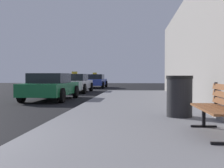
% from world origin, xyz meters
% --- Properties ---
extents(sidewalk, '(4.00, 32.00, 0.15)m').
position_xyz_m(sidewalk, '(4.00, 0.00, 0.07)').
color(sidewalk, slate).
rests_on(sidewalk, ground_plane).
extents(bench, '(0.53, 1.73, 0.89)m').
position_xyz_m(bench, '(5.39, 1.00, 0.66)').
color(bench, brown).
rests_on(bench, sidewalk).
extents(trash_bin, '(0.66, 0.66, 1.02)m').
position_xyz_m(trash_bin, '(5.02, 3.22, 0.66)').
color(trash_bin, black).
rests_on(trash_bin, sidewalk).
extents(car_green, '(1.99, 4.56, 1.27)m').
position_xyz_m(car_green, '(-0.11, 9.55, 0.65)').
color(car_green, '#196638').
rests_on(car_green, ground_plane).
extents(car_white, '(1.95, 4.54, 1.43)m').
position_xyz_m(car_white, '(-0.24, 15.78, 0.65)').
color(car_white, white).
rests_on(car_white, ground_plane).
extents(car_blue, '(2.00, 4.58, 1.43)m').
position_xyz_m(car_blue, '(0.07, 23.27, 0.65)').
color(car_blue, '#233899').
rests_on(car_blue, ground_plane).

